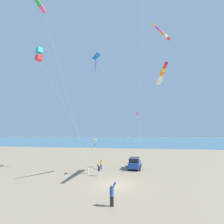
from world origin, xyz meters
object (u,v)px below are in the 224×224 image
Objects in this scene: parked_car at (135,163)px; kite_delta_magenta_far_left at (96,57)px; person_adult_flyer at (112,193)px; kite_delta_red_high_left at (137,114)px; person_child_grey_jacket at (88,169)px; cooler_box at (134,164)px; person_bystander_far at (101,163)px; kite_windsock_purple_drifting at (161,77)px; kite_delta_small_distant at (95,140)px; kite_box_long_streamer_left at (39,54)px; person_child_green_jacket at (99,170)px; kite_windsock_orange_high_right at (164,34)px.

parked_car is 20.55m from kite_delta_magenta_far_left.
kite_delta_red_high_left reaches higher than person_adult_flyer.
person_child_grey_jacket is 0.12× the size of kite_delta_red_high_left.
cooler_box is 0.33× the size of person_adult_flyer.
person_adult_flyer is 13.03m from person_bystander_far.
cooler_box is at bearing -43.68° from person_child_grey_jacket.
person_child_grey_jacket is 12.53m from kite_delta_red_high_left.
person_adult_flyer reaches higher than person_child_grey_jacket.
kite_windsock_purple_drifting is (-4.51, -4.29, 13.53)m from parked_car.
person_adult_flyer is at bearing -155.37° from kite_delta_small_distant.
person_bystander_far is 5.28m from kite_delta_small_distant.
cooler_box is 0.03× the size of kite_box_long_streamer_left.
person_child_grey_jacket is (9.40, 5.17, -0.37)m from person_adult_flyer.
kite_delta_small_distant is (-0.40, -1.04, 4.30)m from person_child_grey_jacket.
parked_car is at bearing 107.89° from kite_delta_red_high_left.
cooler_box is at bearing -56.45° from kite_delta_magenta_far_left.
person_bystander_far is at bearing 72.70° from kite_windsock_purple_drifting.
person_adult_flyer reaches higher than person_child_green_jacket.
kite_delta_small_distant is 15.65m from kite_delta_magenta_far_left.
kite_box_long_streamer_left reaches higher than kite_delta_red_high_left.
person_bystander_far is 23.01m from kite_windsock_orange_high_right.
kite_box_long_streamer_left reaches higher than person_child_green_jacket.
person_child_green_jacket is at bearing -153.60° from kite_delta_magenta_far_left.
kite_delta_red_high_left is at bearing -162.67° from cooler_box.
person_bystander_far is at bearing 8.83° from person_child_green_jacket.
person_child_green_jacket is at bearing -117.23° from person_child_grey_jacket.
person_child_grey_jacket is 0.06× the size of kite_delta_magenta_far_left.
cooler_box is at bearing 2.44° from parked_car.
kite_delta_red_high_left is (5.63, -5.61, 8.66)m from person_child_green_jacket.
parked_car is at bearing -177.56° from cooler_box.
person_child_green_jacket is 4.05m from person_bystander_far.
kite_delta_magenta_far_left is (-4.42, 6.66, 20.06)m from cooler_box.
kite_windsock_orange_high_right is 1.18× the size of kite_box_long_streamer_left.
kite_box_long_streamer_left is (-7.65, 7.46, 16.24)m from person_bystander_far.
person_child_green_jacket is 11.76m from kite_delta_red_high_left.
kite_box_long_streamer_left is at bearing 67.22° from person_adult_flyer.
person_child_green_jacket is 0.08× the size of kite_windsock_orange_high_right.
cooler_box is 0.03× the size of kite_delta_magenta_far_left.
person_child_green_jacket is 16.48m from kite_windsock_purple_drifting.
kite_box_long_streamer_left is at bearing 124.81° from parked_car.
kite_windsock_purple_drifting is (-3.08, -9.89, 13.53)m from person_bystander_far.
cooler_box is 0.10× the size of kite_delta_small_distant.
kite_delta_magenta_far_left is (12.05, 5.08, 19.25)m from person_adult_flyer.
person_bystander_far is 0.10× the size of kite_box_long_streamer_left.
kite_windsock_orange_high_right is 18.83m from kite_box_long_streamer_left.
person_child_green_jacket is 0.93× the size of person_bystander_far.
person_adult_flyer is 10.65m from kite_delta_small_distant.
kite_delta_small_distant reaches higher than person_bystander_far.
person_child_grey_jacket is 0.06× the size of kite_windsock_orange_high_right.
kite_delta_magenta_far_left reaches higher than person_child_green_jacket.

